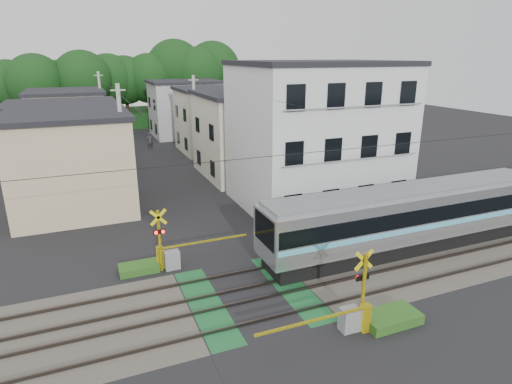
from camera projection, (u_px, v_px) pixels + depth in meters
name	position (u px, v px, depth m)	size (l,w,h in m)	color
ground	(250.00, 295.00, 17.96)	(120.00, 120.00, 0.00)	black
track_bed	(250.00, 295.00, 17.95)	(120.00, 120.00, 0.14)	#47423A
crossing_signal_near	(353.00, 313.00, 15.46)	(4.74, 0.65, 3.09)	yellow
crossing_signal_far	(170.00, 255.00, 20.02)	(4.74, 0.65, 3.09)	yellow
apartment_block	(317.00, 135.00, 27.97)	(10.20, 8.36, 9.30)	silver
houses_row	(150.00, 127.00, 39.87)	(22.07, 31.35, 6.80)	#CCB890
tree_hill	(132.00, 84.00, 59.79)	(40.00, 13.01, 11.86)	#133913
catenary	(374.00, 195.00, 19.03)	(60.00, 5.04, 7.00)	#2D2D33
utility_poles	(139.00, 123.00, 36.58)	(7.90, 42.00, 8.00)	#A5A5A0
pedestrian	(150.00, 141.00, 45.39)	(0.67, 0.44, 1.85)	#2F2D38
weed_patches	(288.00, 284.00, 18.46)	(10.25, 8.80, 0.40)	#2D5E1E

